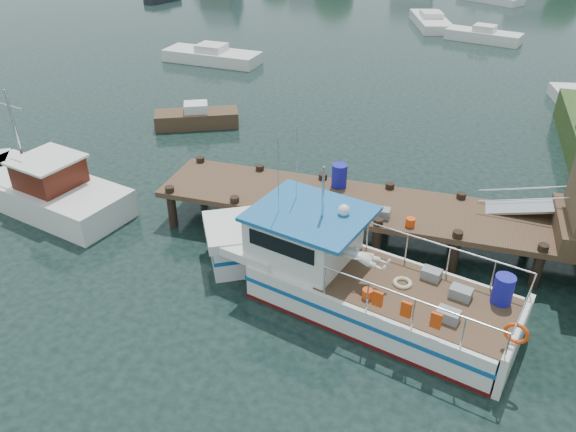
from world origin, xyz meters
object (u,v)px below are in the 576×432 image
(moored_rowboat, at_px, (197,117))
(moored_d, at_px, (431,21))
(moored_b, at_px, (484,35))
(dock, at_px, (529,203))
(work_boat, at_px, (38,187))
(lobster_boat, at_px, (341,273))
(moored_a, at_px, (212,56))

(moored_rowboat, bearing_deg, moored_d, 75.09)
(moored_b, bearing_deg, moored_d, 116.92)
(dock, bearing_deg, work_boat, -175.56)
(dock, height_order, moored_rowboat, dock)
(lobster_boat, bearing_deg, moored_b, 98.60)
(work_boat, xyz_separation_m, moored_d, (11.99, 36.14, -0.27))
(work_boat, xyz_separation_m, moored_a, (-1.58, 20.30, -0.26))
(lobster_boat, bearing_deg, moored_a, 137.15)
(moored_rowboat, relative_size, moored_b, 0.74)
(moored_rowboat, xyz_separation_m, moored_a, (-4.02, 11.06, 0.01))
(work_boat, distance_m, moored_a, 20.36)
(moored_d, bearing_deg, work_boat, -94.70)
(moored_a, height_order, moored_d, moored_a)
(dock, xyz_separation_m, moored_rowboat, (-15.34, 7.85, -1.79))
(lobster_boat, relative_size, moored_d, 1.39)
(work_boat, relative_size, moored_d, 1.15)
(lobster_boat, height_order, moored_b, lobster_boat)
(work_boat, bearing_deg, moored_rowboat, 89.12)
(dock, relative_size, moored_b, 2.77)
(moored_rowboat, distance_m, moored_d, 28.56)
(lobster_boat, relative_size, work_boat, 1.21)
(moored_rowboat, bearing_deg, dock, -22.48)
(dock, distance_m, moored_d, 35.29)
(moored_d, bearing_deg, moored_rowboat, -95.89)
(moored_rowboat, bearing_deg, work_boat, -100.15)
(lobster_boat, distance_m, moored_d, 38.38)
(dock, relative_size, moored_rowboat, 3.75)
(dock, distance_m, moored_b, 30.67)
(dock, height_order, lobster_boat, lobster_boat)
(moored_d, bearing_deg, lobster_boat, -75.47)
(lobster_boat, xyz_separation_m, work_boat, (-12.58, 2.23, -0.20))
(moored_d, bearing_deg, moored_a, -116.91)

